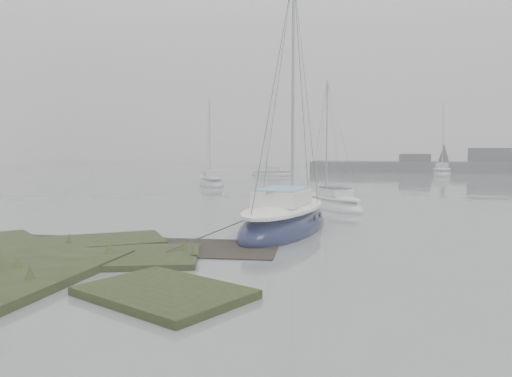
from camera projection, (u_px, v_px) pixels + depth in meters
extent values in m
plane|color=slate|center=(313.00, 188.00, 40.55)|extent=(160.00, 160.00, 0.00)
cube|color=#424247|center=(414.00, 162.00, 68.13)|extent=(4.00, 3.00, 2.20)
cube|color=#424247|center=(494.00, 159.00, 65.75)|extent=(6.00, 3.00, 3.00)
cone|color=#384238|center=(444.00, 156.00, 69.06)|extent=(2.00, 2.00, 3.50)
ellipsoid|color=#111736|center=(285.00, 228.00, 19.57)|extent=(3.48, 8.07, 1.90)
ellipsoid|color=white|center=(285.00, 208.00, 19.51)|extent=(2.85, 7.01, 0.54)
cube|color=white|center=(282.00, 197.00, 19.16)|extent=(1.98, 2.86, 0.56)
cube|color=#7BB7D5|center=(282.00, 189.00, 19.14)|extent=(1.85, 2.63, 0.09)
cylinder|color=#939399|center=(293.00, 86.00, 20.06)|extent=(0.12, 0.12, 8.93)
cylinder|color=#939399|center=(281.00, 190.00, 18.93)|extent=(0.47, 3.12, 0.10)
ellipsoid|color=white|center=(332.00, 207.00, 26.94)|extent=(4.52, 5.30, 1.28)
ellipsoid|color=silver|center=(333.00, 197.00, 26.90)|extent=(3.84, 4.54, 0.36)
cube|color=silver|center=(335.00, 192.00, 26.67)|extent=(1.98, 2.13, 0.38)
cube|color=#171949|center=(335.00, 188.00, 26.65)|extent=(1.83, 1.97, 0.06)
cylinder|color=#939399|center=(327.00, 136.00, 27.27)|extent=(0.08, 0.08, 6.04)
cylinder|color=#939399|center=(336.00, 188.00, 26.51)|extent=(1.30, 1.75, 0.07)
ellipsoid|color=#AEB5B8|center=(211.00, 184.00, 43.81)|extent=(4.49, 6.22, 1.45)
ellipsoid|color=silver|center=(211.00, 178.00, 43.77)|extent=(3.79, 5.35, 0.41)
cube|color=silver|center=(212.00, 174.00, 43.49)|extent=(2.08, 2.41, 0.43)
cube|color=#A9AFB5|center=(212.00, 171.00, 43.47)|extent=(1.93, 2.22, 0.07)
cylinder|color=#939399|center=(210.00, 135.00, 44.21)|extent=(0.09, 0.09, 6.84)
cylinder|color=#939399|center=(212.00, 171.00, 43.30)|extent=(1.17, 2.16, 0.08)
ellipsoid|color=silver|center=(442.00, 174.00, 60.13)|extent=(3.03, 6.92, 1.63)
ellipsoid|color=silver|center=(442.00, 169.00, 60.08)|extent=(2.49, 6.01, 0.46)
cube|color=silver|center=(442.00, 166.00, 59.78)|extent=(1.71, 2.46, 0.48)
cube|color=silver|center=(442.00, 163.00, 59.76)|extent=(1.60, 2.26, 0.08)
cylinder|color=#939399|center=(443.00, 134.00, 60.54)|extent=(0.11, 0.11, 7.65)
cylinder|color=#939399|center=(442.00, 164.00, 59.58)|extent=(0.43, 2.67, 0.09)
ellipsoid|color=silver|center=(272.00, 175.00, 59.35)|extent=(5.03, 1.96, 1.20)
ellipsoid|color=white|center=(272.00, 171.00, 59.32)|extent=(4.37, 1.59, 0.34)
cube|color=white|center=(274.00, 168.00, 59.26)|extent=(1.76, 1.17, 0.35)
cube|color=#B1B6BD|center=(274.00, 167.00, 59.24)|extent=(1.61, 1.09, 0.06)
cylinder|color=#939399|center=(267.00, 145.00, 59.18)|extent=(0.08, 0.08, 5.63)
cylinder|color=#939399|center=(275.00, 167.00, 59.22)|extent=(1.97, 0.20, 0.06)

